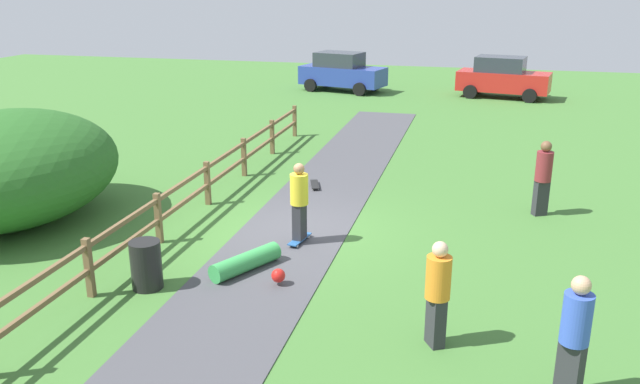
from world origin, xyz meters
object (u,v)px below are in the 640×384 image
object	(u,v)px
skateboard_loose	(315,184)
trash_bin	(146,265)
bystander_blue	(575,332)
skater_riding	(299,199)
parked_car_red	(503,77)
bystander_orange	(438,289)
bystander_maroon	(543,175)
skater_fallen	(248,263)
bush_large	(8,168)
parked_car_blue	(342,72)

from	to	relation	value
skateboard_loose	trash_bin	bearing A→B (deg)	-102.33
trash_bin	bystander_blue	distance (m)	7.26
skater_riding	parked_car_red	bearing A→B (deg)	77.49
skater_riding	bystander_orange	world-z (taller)	skater_riding
trash_bin	bystander_maroon	bearing A→B (deg)	38.95
skater_fallen	skateboard_loose	distance (m)	5.52
skater_fallen	bystander_blue	xyz separation A→B (m)	(5.50, -2.66, 0.79)
skater_riding	skater_fallen	distance (m)	1.92
skateboard_loose	bystander_maroon	xyz separation A→B (m)	(5.74, -0.77, 0.92)
skater_fallen	skater_riding	bearing A→B (deg)	71.81
bush_large	bystander_maroon	size ratio (longest dim) A/B	3.03
bystander_maroon	parked_car_red	distance (m)	16.66
bystander_blue	parked_car_blue	bearing A→B (deg)	109.15
skater_riding	bystander_blue	bearing A→B (deg)	-41.11
parked_car_blue	parked_car_red	size ratio (longest dim) A/B	1.01
skater_riding	bystander_orange	xyz separation A→B (m)	(3.12, -3.41, -0.05)
bystander_maroon	skater_riding	bearing A→B (deg)	-148.68
parked_car_blue	parked_car_red	xyz separation A→B (m)	(7.78, -0.00, 0.00)
bystander_blue	parked_car_red	size ratio (longest dim) A/B	0.40
bystander_orange	parked_car_blue	distance (m)	24.05
bush_large	bystander_maroon	distance (m)	12.33
skater_fallen	bystander_blue	bearing A→B (deg)	-25.81
bush_large	skateboard_loose	world-z (taller)	bush_large
bush_large	skateboard_loose	distance (m)	7.49
skater_fallen	skateboard_loose	world-z (taller)	skater_fallen
skater_fallen	parked_car_red	xyz separation A→B (m)	(4.93, 21.40, 0.76)
bush_large	parked_car_red	size ratio (longest dim) A/B	1.23
skater_riding	parked_car_red	xyz separation A→B (m)	(4.38, 19.73, -0.03)
skater_riding	parked_car_blue	world-z (taller)	parked_car_blue
parked_car_red	skater_fallen	bearing A→B (deg)	-102.97
bush_large	parked_car_red	bearing A→B (deg)	60.87
skater_riding	skater_fallen	world-z (taller)	skater_riding
parked_car_blue	skater_riding	bearing A→B (deg)	-80.22
parked_car_red	bush_large	bearing A→B (deg)	-119.13
bush_large	bystander_orange	xyz separation A→B (m)	(9.91, -3.11, -0.34)
skater_fallen	bystander_maroon	world-z (taller)	bystander_maroon
bystander_orange	skater_fallen	bearing A→B (deg)	154.51
skater_riding	bystander_blue	distance (m)	6.57
skater_fallen	skateboard_loose	size ratio (longest dim) A/B	1.87
bush_large	skateboard_loose	bearing A→B (deg)	34.21
trash_bin	skater_fallen	size ratio (longest dim) A/B	0.59
bystander_blue	bystander_maroon	world-z (taller)	bystander_maroon
trash_bin	skater_fallen	distance (m)	1.90
trash_bin	skater_fallen	xyz separation A→B (m)	(1.56, 1.05, -0.25)
parked_car_blue	trash_bin	bearing A→B (deg)	-86.70
bystander_maroon	parked_car_red	bearing A→B (deg)	92.36
skater_fallen	parked_car_blue	distance (m)	21.60
trash_bin	skater_fallen	bearing A→B (deg)	33.98
bush_large	parked_car_blue	world-z (taller)	bush_large
skater_riding	parked_car_red	distance (m)	20.21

